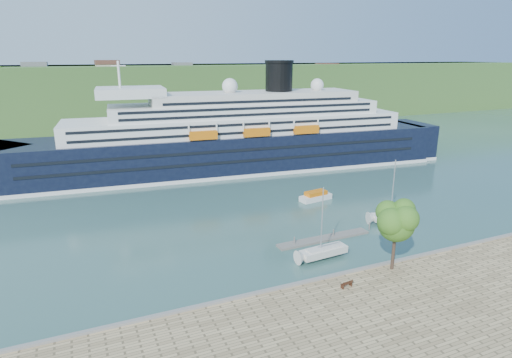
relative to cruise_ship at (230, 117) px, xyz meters
The scene contains 10 objects.
ground 59.24m from the cruise_ship, 91.32° to the right, with size 400.00×400.00×0.00m, color #2D504E.
far_hillside 87.34m from the cruise_ship, 90.87° to the left, with size 400.00×50.00×24.00m, color #2E5923.
quay_coping 59.19m from the cruise_ship, 91.31° to the right, with size 220.00×0.50×0.30m, color slate.
cruise_ship is the anchor object (origin of this frame).
park_bench 62.32m from the cruise_ship, 96.94° to the right, with size 1.58×0.65×1.01m, color #3F2112, non-canonical shape.
promenade_tree 59.63m from the cruise_ship, 89.25° to the right, with size 6.26×6.26×10.37m, color #2D5917, non-canonical shape.
floating_pontoon 47.78m from the cruise_ship, 91.58° to the right, with size 15.94×1.95×0.35m, color gray, non-canonical shape.
sailboat_white_near 52.24m from the cruise_ship, 95.27° to the right, with size 7.89×2.19×10.19m, color silver, non-canonical shape.
sailboat_white_far 47.16m from the cruise_ship, 72.92° to the right, with size 8.27×2.30×10.68m, color silver, non-canonical shape.
tender_launch 32.25m from the cruise_ship, 75.46° to the right, with size 6.79×2.32×1.88m, color orange, non-canonical shape.
Camera 1 is at (-34.17, -40.86, 27.86)m, focal length 30.00 mm.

